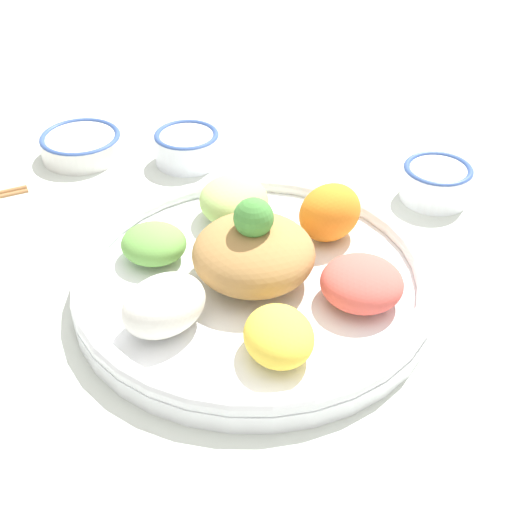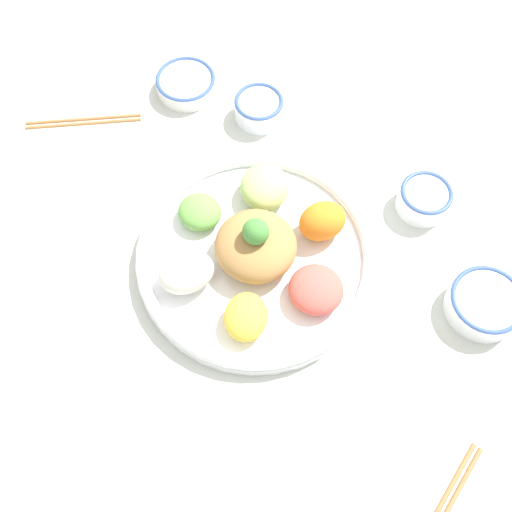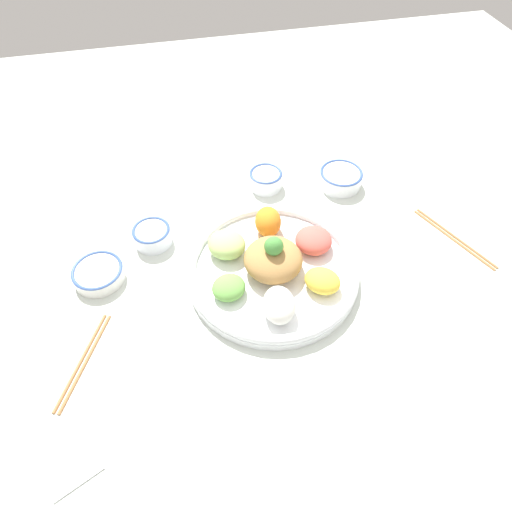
{
  "view_description": "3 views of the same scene",
  "coord_description": "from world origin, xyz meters",
  "px_view_note": "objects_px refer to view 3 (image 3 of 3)",
  "views": [
    {
      "loc": [
        0.33,
        -0.42,
        0.48
      ],
      "look_at": [
        -0.05,
        0.04,
        0.03
      ],
      "focal_mm": 50.0,
      "sensor_mm": 36.0,
      "label": 1
    },
    {
      "loc": [
        0.32,
        -0.2,
        0.84
      ],
      "look_at": [
        -0.01,
        0.0,
        0.07
      ],
      "focal_mm": 42.0,
      "sensor_mm": 36.0,
      "label": 2
    },
    {
      "loc": [
        -0.19,
        -0.52,
        0.74
      ],
      "look_at": [
        -0.07,
        0.03,
        0.05
      ],
      "focal_mm": 30.0,
      "sensor_mm": 36.0,
      "label": 3
    }
  ],
  "objects_px": {
    "sauce_bowl_red": "(341,178)",
    "rice_bowl_blue": "(98,273)",
    "chopsticks_pair_near": "(454,237)",
    "serving_spoon_main": "(102,466)",
    "salad_platter": "(273,266)",
    "chopsticks_pair_far": "(83,360)",
    "sauce_bowl_dark": "(152,235)",
    "rice_bowl_plain": "(266,179)"
  },
  "relations": [
    {
      "from": "sauce_bowl_red",
      "to": "rice_bowl_blue",
      "type": "distance_m",
      "value": 0.63
    },
    {
      "from": "chopsticks_pair_near",
      "to": "serving_spoon_main",
      "type": "xyz_separation_m",
      "value": [
        -0.8,
        -0.32,
        -0.0
      ]
    },
    {
      "from": "salad_platter",
      "to": "chopsticks_pair_far",
      "type": "distance_m",
      "value": 0.41
    },
    {
      "from": "sauce_bowl_dark",
      "to": "chopsticks_pair_near",
      "type": "distance_m",
      "value": 0.7
    },
    {
      "from": "sauce_bowl_red",
      "to": "serving_spoon_main",
      "type": "bearing_deg",
      "value": -137.12
    },
    {
      "from": "rice_bowl_blue",
      "to": "chopsticks_pair_near",
      "type": "distance_m",
      "value": 0.81
    },
    {
      "from": "chopsticks_pair_far",
      "to": "rice_bowl_plain",
      "type": "bearing_deg",
      "value": 157.64
    },
    {
      "from": "serving_spoon_main",
      "to": "chopsticks_pair_far",
      "type": "bearing_deg",
      "value": -103.92
    },
    {
      "from": "salad_platter",
      "to": "serving_spoon_main",
      "type": "relative_size",
      "value": 2.95
    },
    {
      "from": "salad_platter",
      "to": "chopsticks_pair_near",
      "type": "relative_size",
      "value": 1.71
    },
    {
      "from": "chopsticks_pair_far",
      "to": "serving_spoon_main",
      "type": "xyz_separation_m",
      "value": [
        0.03,
        -0.19,
        -0.0
      ]
    },
    {
      "from": "rice_bowl_blue",
      "to": "serving_spoon_main",
      "type": "height_order",
      "value": "rice_bowl_blue"
    },
    {
      "from": "rice_bowl_blue",
      "to": "chopsticks_pair_far",
      "type": "xyz_separation_m",
      "value": [
        -0.03,
        -0.19,
        -0.01
      ]
    },
    {
      "from": "sauce_bowl_red",
      "to": "rice_bowl_plain",
      "type": "distance_m",
      "value": 0.19
    },
    {
      "from": "sauce_bowl_red",
      "to": "rice_bowl_plain",
      "type": "height_order",
      "value": "rice_bowl_plain"
    },
    {
      "from": "chopsticks_pair_far",
      "to": "sauce_bowl_red",
      "type": "bearing_deg",
      "value": 145.53
    },
    {
      "from": "salad_platter",
      "to": "rice_bowl_plain",
      "type": "bearing_deg",
      "value": 79.33
    },
    {
      "from": "rice_bowl_plain",
      "to": "chopsticks_pair_far",
      "type": "distance_m",
      "value": 0.6
    },
    {
      "from": "rice_bowl_plain",
      "to": "sauce_bowl_red",
      "type": "bearing_deg",
      "value": -11.04
    },
    {
      "from": "rice_bowl_blue",
      "to": "sauce_bowl_dark",
      "type": "xyz_separation_m",
      "value": [
        0.12,
        0.08,
        0.01
      ]
    },
    {
      "from": "rice_bowl_blue",
      "to": "chopsticks_pair_far",
      "type": "distance_m",
      "value": 0.19
    },
    {
      "from": "chopsticks_pair_near",
      "to": "chopsticks_pair_far",
      "type": "xyz_separation_m",
      "value": [
        -0.83,
        -0.13,
        0.0
      ]
    },
    {
      "from": "salad_platter",
      "to": "sauce_bowl_dark",
      "type": "bearing_deg",
      "value": 148.25
    },
    {
      "from": "salad_platter",
      "to": "chopsticks_pair_far",
      "type": "xyz_separation_m",
      "value": [
        -0.4,
        -0.12,
        -0.02
      ]
    },
    {
      "from": "sauce_bowl_dark",
      "to": "sauce_bowl_red",
      "type": "bearing_deg",
      "value": 10.9
    },
    {
      "from": "rice_bowl_blue",
      "to": "chopsticks_pair_far",
      "type": "height_order",
      "value": "rice_bowl_blue"
    },
    {
      "from": "chopsticks_pair_near",
      "to": "rice_bowl_blue",
      "type": "bearing_deg",
      "value": 62.62
    },
    {
      "from": "serving_spoon_main",
      "to": "salad_platter",
      "type": "bearing_deg",
      "value": -162.79
    },
    {
      "from": "sauce_bowl_red",
      "to": "chopsticks_pair_far",
      "type": "xyz_separation_m",
      "value": [
        -0.64,
        -0.37,
        -0.02
      ]
    },
    {
      "from": "salad_platter",
      "to": "sauce_bowl_red",
      "type": "distance_m",
      "value": 0.35
    },
    {
      "from": "rice_bowl_plain",
      "to": "chopsticks_pair_near",
      "type": "relative_size",
      "value": 0.39
    },
    {
      "from": "chopsticks_pair_far",
      "to": "rice_bowl_blue",
      "type": "bearing_deg",
      "value": -163.23
    },
    {
      "from": "sauce_bowl_dark",
      "to": "chopsticks_pair_near",
      "type": "height_order",
      "value": "sauce_bowl_dark"
    },
    {
      "from": "chopsticks_pair_far",
      "to": "serving_spoon_main",
      "type": "relative_size",
      "value": 1.52
    },
    {
      "from": "sauce_bowl_dark",
      "to": "chopsticks_pair_far",
      "type": "relative_size",
      "value": 0.45
    },
    {
      "from": "chopsticks_pair_far",
      "to": "serving_spoon_main",
      "type": "height_order",
      "value": "chopsticks_pair_far"
    },
    {
      "from": "sauce_bowl_red",
      "to": "sauce_bowl_dark",
      "type": "relative_size",
      "value": 1.27
    },
    {
      "from": "sauce_bowl_dark",
      "to": "serving_spoon_main",
      "type": "height_order",
      "value": "sauce_bowl_dark"
    },
    {
      "from": "rice_bowl_plain",
      "to": "chopsticks_pair_near",
      "type": "height_order",
      "value": "rice_bowl_plain"
    },
    {
      "from": "sauce_bowl_dark",
      "to": "serving_spoon_main",
      "type": "relative_size",
      "value": 0.69
    },
    {
      "from": "sauce_bowl_dark",
      "to": "chopsticks_pair_far",
      "type": "distance_m",
      "value": 0.31
    },
    {
      "from": "salad_platter",
      "to": "chopsticks_pair_near",
      "type": "xyz_separation_m",
      "value": [
        0.44,
        0.01,
        -0.02
      ]
    }
  ]
}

